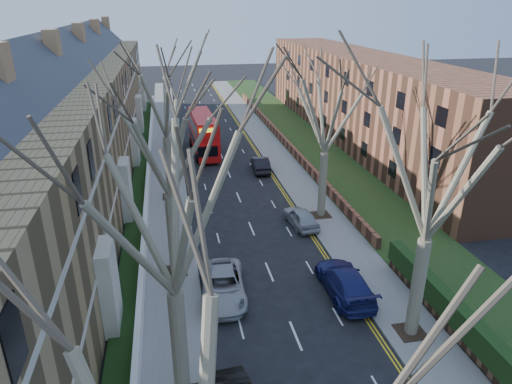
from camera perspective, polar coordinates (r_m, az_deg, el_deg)
pavement_left at (r=50.04m, az=-11.21°, el=4.18°), size 3.00×102.00×0.12m
pavement_right at (r=51.34m, az=2.33°, el=5.07°), size 3.00×102.00×0.12m
terrace_left at (r=41.64m, az=-22.26°, el=7.10°), size 9.70×78.00×13.60m
flats_right at (r=57.45m, az=12.88°, el=11.47°), size 13.97×54.00×10.00m
front_wall_left at (r=42.34m, az=-13.35°, el=1.42°), size 0.30×78.00×1.00m
grass_verge_right at (r=52.50m, az=7.14°, el=5.41°), size 6.00×102.00×0.06m
tree_left_mid at (r=15.75m, az=-11.09°, el=0.32°), size 10.50×10.50×14.71m
tree_left_far at (r=25.38m, az=-11.38°, el=8.02°), size 10.15×10.15×14.22m
tree_left_dist at (r=37.09m, az=-11.62°, el=12.98°), size 10.50×10.50×14.71m
tree_right_mid at (r=20.88m, az=21.93°, el=4.61°), size 10.50×10.50×14.71m
tree_right_far at (r=33.18m, az=8.96°, el=11.53°), size 10.15×10.15×14.22m
double_decker_bus at (r=50.90m, az=-6.60°, el=7.11°), size 2.87×9.99×4.18m
car_left_far at (r=26.21m, az=-4.16°, el=-11.57°), size 2.81×5.46×1.47m
car_right_near at (r=26.84m, az=11.04°, el=-10.93°), size 2.27×5.49×1.59m
car_right_mid at (r=34.14m, az=5.62°, el=-3.15°), size 2.09×4.23×1.39m
car_right_far at (r=45.20m, az=0.55°, el=3.52°), size 1.75×4.41×1.43m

